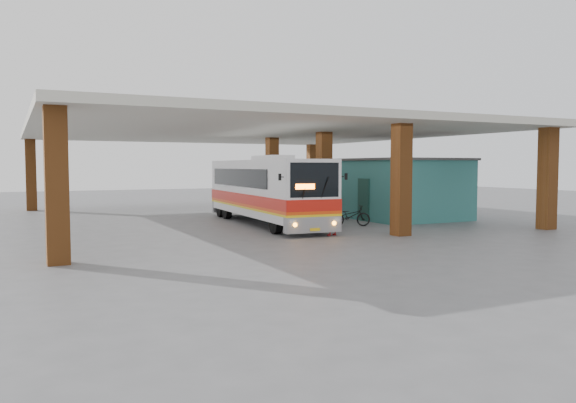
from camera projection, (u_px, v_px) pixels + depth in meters
The scene contains 8 objects.
ground at pixel (297, 231), 23.29m from camera, with size 90.00×90.00×0.00m, color #515154.
brick_columns at pixel (277, 177), 28.26m from camera, with size 20.10×21.60×4.35m.
canopy_roof at pixel (248, 132), 29.04m from camera, with size 21.00×23.00×0.30m, color beige.
shop_building at pixel (387, 188), 30.09m from camera, with size 5.20×8.20×3.11m.
coach_bus at pixel (266, 190), 26.14m from camera, with size 3.06×11.09×3.19m.
motorcycle at pixel (350, 216), 25.25m from camera, with size 0.63×1.80×0.95m, color black.
pedestrian at pixel (332, 214), 21.88m from camera, with size 0.61×0.40×1.68m, color red.
red_chair at pixel (335, 210), 30.16m from camera, with size 0.50×0.50×0.75m.
Camera 1 is at (-10.63, -20.58, 2.71)m, focal length 35.00 mm.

